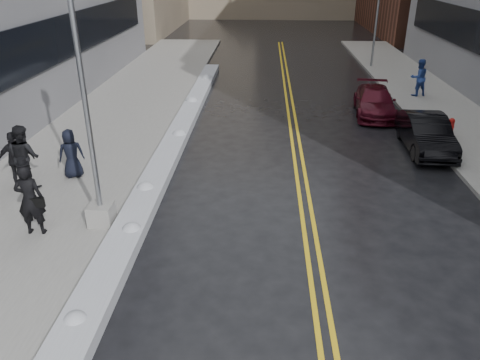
# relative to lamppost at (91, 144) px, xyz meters

# --- Properties ---
(ground) EXTENTS (160.00, 160.00, 0.00)m
(ground) POSITION_rel_lamppost_xyz_m (3.30, -2.00, -2.53)
(ground) COLOR black
(ground) RESTS_ON ground
(sidewalk_west) EXTENTS (5.50, 50.00, 0.15)m
(sidewalk_west) POSITION_rel_lamppost_xyz_m (-2.45, 8.00, -2.46)
(sidewalk_west) COLOR gray
(sidewalk_west) RESTS_ON ground
(sidewalk_east) EXTENTS (4.00, 50.00, 0.15)m
(sidewalk_east) POSITION_rel_lamppost_xyz_m (13.30, 8.00, -2.46)
(sidewalk_east) COLOR gray
(sidewalk_east) RESTS_ON ground
(lane_line_left) EXTENTS (0.12, 50.00, 0.01)m
(lane_line_left) POSITION_rel_lamppost_xyz_m (5.65, 8.00, -2.53)
(lane_line_left) COLOR gold
(lane_line_left) RESTS_ON ground
(lane_line_right) EXTENTS (0.12, 50.00, 0.01)m
(lane_line_right) POSITION_rel_lamppost_xyz_m (5.95, 8.00, -2.53)
(lane_line_right) COLOR gold
(lane_line_right) RESTS_ON ground
(snow_ridge) EXTENTS (0.90, 30.00, 0.34)m
(snow_ridge) POSITION_rel_lamppost_xyz_m (0.85, 6.00, -2.36)
(snow_ridge) COLOR #B7B9C0
(snow_ridge) RESTS_ON ground
(lamppost) EXTENTS (0.65, 0.65, 7.62)m
(lamppost) POSITION_rel_lamppost_xyz_m (0.00, 0.00, 0.00)
(lamppost) COLOR gray
(lamppost) RESTS_ON sidewalk_west
(fire_hydrant) EXTENTS (0.26, 0.26, 0.73)m
(fire_hydrant) POSITION_rel_lamppost_xyz_m (12.30, 8.00, -1.98)
(fire_hydrant) COLOR maroon
(fire_hydrant) RESTS_ON sidewalk_east
(traffic_signal) EXTENTS (0.16, 0.20, 6.00)m
(traffic_signal) POSITION_rel_lamppost_xyz_m (11.80, 22.00, 0.87)
(traffic_signal) COLOR gray
(traffic_signal) RESTS_ON sidewalk_east
(pedestrian_fedora) EXTENTS (0.77, 0.54, 2.01)m
(pedestrian_fedora) POSITION_rel_lamppost_xyz_m (-1.64, -0.55, -1.38)
(pedestrian_fedora) COLOR black
(pedestrian_fedora) RESTS_ON sidewalk_west
(pedestrian_b) EXTENTS (1.26, 1.17, 2.07)m
(pedestrian_b) POSITION_rel_lamppost_xyz_m (-3.15, 2.28, -1.35)
(pedestrian_b) COLOR black
(pedestrian_b) RESTS_ON sidewalk_west
(pedestrian_c) EXTENTS (0.97, 0.82, 1.68)m
(pedestrian_c) POSITION_rel_lamppost_xyz_m (-1.96, 3.06, -1.55)
(pedestrian_c) COLOR black
(pedestrian_c) RESTS_ON sidewalk_west
(pedestrian_d) EXTENTS (1.16, 0.77, 1.84)m
(pedestrian_d) POSITION_rel_lamppost_xyz_m (-3.44, 2.30, -1.47)
(pedestrian_d) COLOR black
(pedestrian_d) RESTS_ON sidewalk_west
(pedestrian_east) EXTENTS (1.10, 0.96, 1.95)m
(pedestrian_east) POSITION_rel_lamppost_xyz_m (12.69, 14.32, -1.41)
(pedestrian_east) COLOR navy
(pedestrian_east) RESTS_ON sidewalk_east
(car_black) EXTENTS (1.62, 4.29, 1.40)m
(car_black) POSITION_rel_lamppost_xyz_m (10.80, 6.54, -1.83)
(car_black) COLOR black
(car_black) RESTS_ON ground
(car_maroon) EXTENTS (2.28, 4.63, 1.30)m
(car_maroon) POSITION_rel_lamppost_xyz_m (9.78, 11.20, -1.89)
(car_maroon) COLOR #430A17
(car_maroon) RESTS_ON ground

